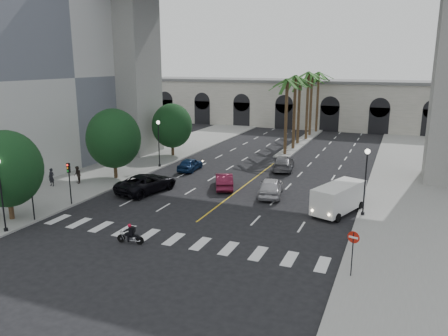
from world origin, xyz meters
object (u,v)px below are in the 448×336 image
at_px(car_e, 190,164).
at_px(pedestrian_b, 77,175).
at_px(lamp_post_left_near, 1,189).
at_px(traffic_signal_far, 69,177).
at_px(car_a, 271,187).
at_px(cargo_van, 338,198).
at_px(car_b, 224,181).
at_px(pedestrian_a, 51,177).
at_px(do_not_enter_sign, 353,244).
at_px(lamp_post_left_far, 159,140).
at_px(car_c, 147,183).
at_px(motorcycle_rider, 131,235).
at_px(car_d, 283,163).
at_px(lamp_post_right, 366,176).
at_px(traffic_signal_near, 31,189).

height_order(car_e, pedestrian_b, pedestrian_b).
distance_m(lamp_post_left_near, traffic_signal_far, 6.54).
relative_size(traffic_signal_far, pedestrian_b, 2.15).
height_order(car_a, car_e, car_a).
bearing_deg(cargo_van, car_b, -175.71).
bearing_deg(car_b, pedestrian_a, -3.27).
bearing_deg(do_not_enter_sign, lamp_post_left_far, 156.74).
bearing_deg(car_b, car_c, 7.37).
relative_size(lamp_post_left_near, motorcycle_rider, 2.80).
height_order(car_a, car_b, car_a).
xyz_separation_m(traffic_signal_far, motorcycle_rider, (9.07, -4.70, -1.89)).
distance_m(lamp_post_left_near, pedestrian_a, 11.69).
xyz_separation_m(motorcycle_rider, car_b, (0.73, 14.30, 0.12)).
bearing_deg(car_d, car_b, 60.26).
distance_m(car_a, do_not_enter_sign, 15.59).
bearing_deg(pedestrian_a, car_d, 38.99).
relative_size(motorcycle_rider, car_b, 0.43).
height_order(lamp_post_right, car_e, lamp_post_right).
bearing_deg(motorcycle_rider, car_d, 73.84).
distance_m(car_c, cargo_van, 17.12).
xyz_separation_m(lamp_post_left_near, car_a, (14.69, 15.47, -2.38)).
height_order(traffic_signal_near, car_a, traffic_signal_near).
bearing_deg(lamp_post_left_near, traffic_signal_far, 89.12).
bearing_deg(pedestrian_a, motorcycle_rider, -29.98).
height_order(car_d, cargo_van, cargo_van).
distance_m(lamp_post_right, cargo_van, 2.72).
bearing_deg(car_b, do_not_enter_sign, 109.42).
height_order(traffic_signal_far, pedestrian_a, traffic_signal_far).
bearing_deg(car_d, traffic_signal_far, 45.23).
bearing_deg(lamp_post_left_far, car_a, -20.63).
distance_m(lamp_post_left_far, car_b, 11.32).
bearing_deg(car_a, car_e, -38.38).
height_order(traffic_signal_near, car_c, traffic_signal_near).
bearing_deg(lamp_post_left_near, lamp_post_left_far, 90.00).
bearing_deg(car_d, car_c, 44.20).
bearing_deg(car_d, car_a, 88.58).
relative_size(traffic_signal_near, pedestrian_b, 2.15).
bearing_deg(car_c, lamp_post_left_far, -53.54).
xyz_separation_m(car_c, pedestrian_a, (-9.17, -2.15, 0.15)).
bearing_deg(pedestrian_a, lamp_post_right, 5.63).
bearing_deg(car_e, car_b, 137.44).
bearing_deg(lamp_post_left_near, car_a, 46.49).
relative_size(traffic_signal_far, car_e, 0.88).
relative_size(car_d, car_e, 1.28).
xyz_separation_m(lamp_post_left_near, traffic_signal_far, (0.10, 6.50, -0.71)).
xyz_separation_m(cargo_van, pedestrian_b, (-24.61, -1.27, -0.29)).
xyz_separation_m(lamp_post_left_near, lamp_post_left_far, (0.00, 21.00, 0.00)).
bearing_deg(car_a, motorcycle_rider, 56.99).
height_order(traffic_signal_far, car_d, traffic_signal_far).
xyz_separation_m(car_d, cargo_van, (7.65, -12.24, 0.51)).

